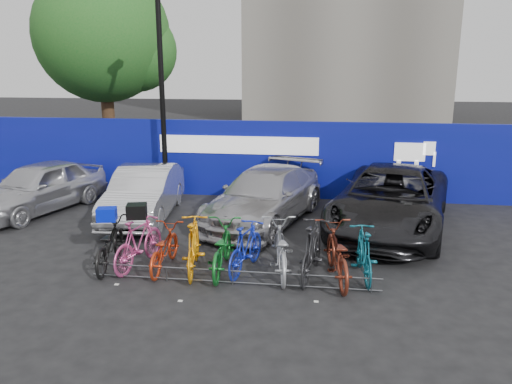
% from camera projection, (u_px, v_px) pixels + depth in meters
% --- Properties ---
extents(ground, '(100.00, 100.00, 0.00)m').
position_uv_depth(ground, '(238.00, 272.00, 10.11)').
color(ground, black).
rests_on(ground, ground).
extents(hoarding, '(22.00, 0.18, 2.40)m').
position_uv_depth(hoarding, '(270.00, 159.00, 15.57)').
color(hoarding, navy).
rests_on(hoarding, ground).
extents(tree, '(5.40, 5.20, 7.80)m').
position_uv_depth(tree, '(109.00, 38.00, 19.38)').
color(tree, '#382314').
rests_on(tree, ground).
extents(lamppost, '(0.25, 0.50, 6.11)m').
position_uv_depth(lamppost, '(162.00, 92.00, 14.90)').
color(lamppost, black).
rests_on(lamppost, ground).
extents(bike_rack, '(5.60, 0.03, 0.30)m').
position_uv_depth(bike_rack, '(232.00, 277.00, 9.50)').
color(bike_rack, '#595B60').
rests_on(bike_rack, ground).
extents(car_0, '(2.84, 4.51, 1.43)m').
position_uv_depth(car_0, '(39.00, 187.00, 14.13)').
color(car_0, '#B6B6BB').
rests_on(car_0, ground).
extents(car_1, '(1.88, 4.33, 1.38)m').
position_uv_depth(car_1, '(144.00, 193.00, 13.54)').
color(car_1, silver).
rests_on(car_1, ground).
extents(car_2, '(3.34, 5.21, 1.40)m').
position_uv_depth(car_2, '(265.00, 196.00, 13.20)').
color(car_2, '#A7A6AB').
rests_on(car_2, ground).
extents(car_3, '(3.88, 6.09, 1.57)m').
position_uv_depth(car_3, '(391.00, 199.00, 12.56)').
color(car_3, black).
rests_on(car_3, ground).
extents(bike_0, '(0.91, 1.96, 0.99)m').
position_uv_depth(bike_0, '(109.00, 244.00, 10.29)').
color(bike_0, black).
rests_on(bike_0, ground).
extents(bike_1, '(0.86, 1.83, 1.06)m').
position_uv_depth(bike_1, '(139.00, 243.00, 10.25)').
color(bike_1, '#C94386').
rests_on(bike_1, ground).
extents(bike_2, '(0.60, 1.71, 0.90)m').
position_uv_depth(bike_2, '(164.00, 248.00, 10.17)').
color(bike_2, '#B22F11').
rests_on(bike_2, ground).
extents(bike_3, '(0.80, 1.92, 1.12)m').
position_uv_depth(bike_3, '(193.00, 246.00, 10.00)').
color(bike_3, orange).
rests_on(bike_3, ground).
extents(bike_4, '(0.74, 1.95, 1.01)m').
position_uv_depth(bike_4, '(221.00, 248.00, 10.01)').
color(bike_4, '#106621').
rests_on(bike_4, ground).
extents(bike_5, '(0.87, 1.76, 1.02)m').
position_uv_depth(bike_5, '(246.00, 248.00, 10.04)').
color(bike_5, '#1528B9').
rests_on(bike_5, ground).
extents(bike_6, '(1.00, 2.08, 1.05)m').
position_uv_depth(bike_6, '(280.00, 249.00, 9.92)').
color(bike_6, '#9DA0A5').
rests_on(bike_6, ground).
extents(bike_7, '(0.83, 1.94, 1.13)m').
position_uv_depth(bike_7, '(312.00, 250.00, 9.76)').
color(bike_7, black).
rests_on(bike_7, ground).
extents(bike_8, '(1.02, 2.13, 1.07)m').
position_uv_depth(bike_8, '(337.00, 254.00, 9.64)').
color(bike_8, maroon).
rests_on(bike_8, ground).
extents(bike_9, '(0.63, 1.74, 1.03)m').
position_uv_depth(bike_9, '(364.00, 253.00, 9.72)').
color(bike_9, '#116377').
rests_on(bike_9, ground).
extents(cargo_crate, '(0.44, 0.37, 0.27)m').
position_uv_depth(cargo_crate, '(107.00, 214.00, 10.13)').
color(cargo_crate, '#0315C1').
rests_on(cargo_crate, bike_0).
extents(cargo_topcase, '(0.46, 0.43, 0.29)m').
position_uv_depth(cargo_topcase, '(137.00, 211.00, 10.08)').
color(cargo_topcase, black).
rests_on(cargo_topcase, bike_1).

